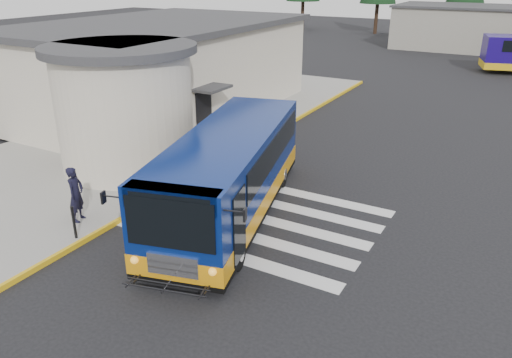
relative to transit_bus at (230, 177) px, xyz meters
The scene contains 9 objects.
ground 2.11m from the transit_bus, 39.82° to the left, with size 140.00×140.00×0.00m, color black.
sidewalk 9.33m from the transit_bus, 146.98° to the left, with size 10.00×34.00×0.15m, color gray.
curb_strip 5.90m from the transit_bus, 119.10° to the left, with size 0.12×34.00×0.16m, color gold.
station_building 12.52m from the transit_bus, 140.38° to the left, with size 12.70×18.70×4.80m.
crosswalk 1.56m from the transit_bus, 17.75° to the left, with size 8.00×5.35×0.01m.
transit_bus is the anchor object (origin of this frame).
pedestrian_a 4.83m from the transit_bus, 142.53° to the right, with size 0.66×0.43×1.80m, color black.
pedestrian_b 4.93m from the transit_bus, behind, with size 0.84×0.66×1.73m, color black.
bollard 4.91m from the transit_bus, 128.54° to the right, with size 0.08×0.08×1.03m, color black.
Camera 1 is at (6.79, -13.53, 7.56)m, focal length 35.00 mm.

